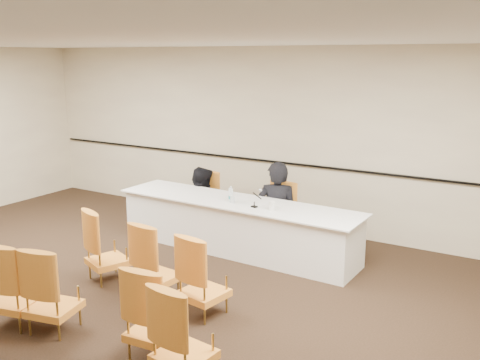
{
  "coord_description": "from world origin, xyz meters",
  "views": [
    {
      "loc": [
        4.12,
        -3.91,
        2.84
      ],
      "look_at": [
        0.19,
        2.6,
        1.07
      ],
      "focal_mm": 40.0,
      "sensor_mm": 36.0,
      "label": 1
    }
  ],
  "objects_px": {
    "panel_table": "(237,226)",
    "panelist_second_chair": "(201,201)",
    "aud_chair_back_mid": "(53,288)",
    "drinking_glass": "(232,200)",
    "aud_chair_back_left": "(14,283)",
    "aud_chair_extra": "(184,333)",
    "panelist_main": "(277,218)",
    "aud_chair_back_right": "(155,311)",
    "coffee_cup": "(272,206)",
    "panelist_second": "(202,214)",
    "aud_chair_front_right": "(204,274)",
    "aud_chair_front_left": "(107,245)",
    "aud_chair_front_mid": "(156,260)",
    "panelist_main_chair": "(277,214)",
    "microphone": "(254,199)",
    "water_bottle": "(231,194)"
  },
  "relations": [
    {
      "from": "panel_table",
      "to": "panelist_main_chair",
      "type": "xyz_separation_m",
      "value": [
        0.38,
        0.56,
        0.09
      ]
    },
    {
      "from": "panelist_main",
      "to": "aud_chair_back_right",
      "type": "distance_m",
      "value": 3.46
    },
    {
      "from": "aud_chair_front_right",
      "to": "aud_chair_back_mid",
      "type": "relative_size",
      "value": 1.0
    },
    {
      "from": "panelist_second_chair",
      "to": "aud_chair_back_mid",
      "type": "height_order",
      "value": "same"
    },
    {
      "from": "aud_chair_extra",
      "to": "panelist_main_chair",
      "type": "bearing_deg",
      "value": 110.68
    },
    {
      "from": "drinking_glass",
      "to": "coffee_cup",
      "type": "distance_m",
      "value": 0.67
    },
    {
      "from": "coffee_cup",
      "to": "aud_chair_front_left",
      "type": "distance_m",
      "value": 2.25
    },
    {
      "from": "drinking_glass",
      "to": "aud_chair_front_mid",
      "type": "bearing_deg",
      "value": -89.69
    },
    {
      "from": "aud_chair_front_left",
      "to": "aud_chair_front_right",
      "type": "bearing_deg",
      "value": 16.26
    },
    {
      "from": "microphone",
      "to": "water_bottle",
      "type": "bearing_deg",
      "value": 179.06
    },
    {
      "from": "panelist_main_chair",
      "to": "coffee_cup",
      "type": "height_order",
      "value": "panelist_main_chair"
    },
    {
      "from": "panel_table",
      "to": "aud_chair_back_mid",
      "type": "relative_size",
      "value": 4.01
    },
    {
      "from": "panelist_second_chair",
      "to": "drinking_glass",
      "type": "relative_size",
      "value": 9.5
    },
    {
      "from": "panelist_main",
      "to": "water_bottle",
      "type": "xyz_separation_m",
      "value": [
        -0.44,
        -0.62,
        0.46
      ]
    },
    {
      "from": "panelist_second",
      "to": "aud_chair_front_left",
      "type": "xyz_separation_m",
      "value": [
        0.18,
        -2.36,
        0.22
      ]
    },
    {
      "from": "aud_chair_back_left",
      "to": "aud_chair_extra",
      "type": "height_order",
      "value": "same"
    },
    {
      "from": "panelist_second_chair",
      "to": "panelist_main_chair",
      "type": "bearing_deg",
      "value": 0.0
    },
    {
      "from": "aud_chair_back_left",
      "to": "aud_chair_front_mid",
      "type": "bearing_deg",
      "value": 42.78
    },
    {
      "from": "aud_chair_front_right",
      "to": "aud_chair_front_mid",
      "type": "bearing_deg",
      "value": -176.78
    },
    {
      "from": "aud_chair_back_mid",
      "to": "drinking_glass",
      "type": "bearing_deg",
      "value": 69.44
    },
    {
      "from": "panelist_second",
      "to": "aud_chair_front_right",
      "type": "distance_m",
      "value": 3.09
    },
    {
      "from": "panelist_second_chair",
      "to": "aud_chair_back_left",
      "type": "xyz_separation_m",
      "value": [
        0.19,
        -3.73,
        0.0
      ]
    },
    {
      "from": "aud_chair_back_right",
      "to": "aud_chair_back_mid",
      "type": "bearing_deg",
      "value": -178.03
    },
    {
      "from": "aud_chair_front_mid",
      "to": "microphone",
      "type": "bearing_deg",
      "value": 82.9
    },
    {
      "from": "aud_chair_front_mid",
      "to": "aud_chair_front_right",
      "type": "xyz_separation_m",
      "value": [
        0.73,
        -0.07,
        0.0
      ]
    },
    {
      "from": "drinking_glass",
      "to": "aud_chair_front_right",
      "type": "height_order",
      "value": "aud_chair_front_right"
    },
    {
      "from": "panel_table",
      "to": "aud_chair_back_left",
      "type": "distance_m",
      "value": 3.26
    },
    {
      "from": "panelist_second",
      "to": "aud_chair_front_left",
      "type": "bearing_deg",
      "value": 95.61
    },
    {
      "from": "panelist_second",
      "to": "panelist_second_chair",
      "type": "xyz_separation_m",
      "value": [
        0.0,
        0.0,
        0.22
      ]
    },
    {
      "from": "aud_chair_back_right",
      "to": "aud_chair_front_right",
      "type": "bearing_deg",
      "value": 90.63
    },
    {
      "from": "aud_chair_back_left",
      "to": "aud_chair_extra",
      "type": "distance_m",
      "value": 2.19
    },
    {
      "from": "panelist_second",
      "to": "microphone",
      "type": "xyz_separation_m",
      "value": [
        1.44,
        -0.74,
        0.63
      ]
    },
    {
      "from": "coffee_cup",
      "to": "aud_chair_back_left",
      "type": "relative_size",
      "value": 0.14
    },
    {
      "from": "water_bottle",
      "to": "coffee_cup",
      "type": "relative_size",
      "value": 1.69
    },
    {
      "from": "panelist_second",
      "to": "coffee_cup",
      "type": "distance_m",
      "value": 1.97
    },
    {
      "from": "aud_chair_front_right",
      "to": "aud_chair_back_left",
      "type": "xyz_separation_m",
      "value": [
        -1.6,
        -1.23,
        0.0
      ]
    },
    {
      "from": "aud_chair_front_mid",
      "to": "aud_chair_back_right",
      "type": "distance_m",
      "value": 1.32
    },
    {
      "from": "aud_chair_front_mid",
      "to": "aud_chair_front_right",
      "type": "distance_m",
      "value": 0.74
    },
    {
      "from": "panel_table",
      "to": "panelist_second",
      "type": "height_order",
      "value": "panelist_second"
    },
    {
      "from": "water_bottle",
      "to": "aud_chair_front_left",
      "type": "xyz_separation_m",
      "value": [
        -0.81,
        -1.7,
        -0.4
      ]
    },
    {
      "from": "panel_table",
      "to": "panelist_second_chair",
      "type": "xyz_separation_m",
      "value": [
        -1.05,
        0.59,
        0.09
      ]
    },
    {
      "from": "water_bottle",
      "to": "aud_chair_front_mid",
      "type": "bearing_deg",
      "value": -87.83
    },
    {
      "from": "coffee_cup",
      "to": "aud_chair_back_left",
      "type": "xyz_separation_m",
      "value": [
        -1.53,
        -2.98,
        -0.36
      ]
    },
    {
      "from": "panelist_main_chair",
      "to": "aud_chair_back_right",
      "type": "distance_m",
      "value": 3.46
    },
    {
      "from": "panelist_second_chair",
      "to": "drinking_glass",
      "type": "xyz_separation_m",
      "value": [
        1.05,
        -0.71,
        0.34
      ]
    },
    {
      "from": "panelist_second_chair",
      "to": "aud_chair_front_mid",
      "type": "bearing_deg",
      "value": -65.18
    },
    {
      "from": "panelist_second",
      "to": "panelist_second_chair",
      "type": "bearing_deg",
      "value": -0.0
    },
    {
      "from": "aud_chair_back_right",
      "to": "aud_chair_extra",
      "type": "relative_size",
      "value": 1.0
    },
    {
      "from": "aud_chair_back_right",
      "to": "coffee_cup",
      "type": "bearing_deg",
      "value": 88.28
    },
    {
      "from": "microphone",
      "to": "coffee_cup",
      "type": "distance_m",
      "value": 0.29
    }
  ]
}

